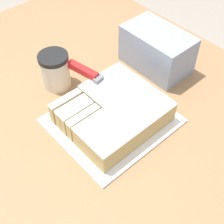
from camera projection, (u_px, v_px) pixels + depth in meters
countertop at (99, 183)px, 1.31m from camera, size 1.40×1.10×0.93m
cake_board at (112, 120)px, 0.93m from camera, size 0.30×0.33×0.01m
cake at (114, 112)px, 0.90m from camera, size 0.24×0.28×0.07m
knife at (94, 77)px, 0.93m from camera, size 0.33×0.09×0.02m
coffee_cup at (55, 70)px, 0.99m from camera, size 0.10×0.10×0.12m
storage_box at (157, 50)px, 1.05m from camera, size 0.23×0.14×0.14m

